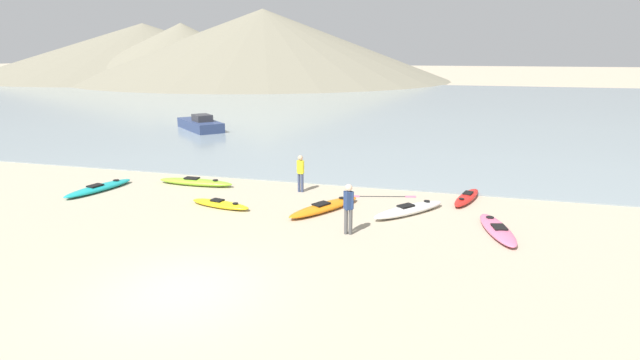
{
  "coord_description": "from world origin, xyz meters",
  "views": [
    {
      "loc": [
        6.45,
        -10.2,
        5.89
      ],
      "look_at": [
        0.93,
        9.77,
        0.5
      ],
      "focal_mm": 28.0,
      "sensor_mm": 36.0,
      "label": 1
    }
  ],
  "objects_px": {
    "kayak_on_sand_2": "(220,204)",
    "kayak_on_sand_5": "(497,229)",
    "person_near_waterline": "(300,171)",
    "kayak_on_sand_3": "(325,207)",
    "kayak_on_sand_0": "(196,182)",
    "kayak_on_sand_4": "(409,210)",
    "kayak_on_sand_1": "(467,197)",
    "loose_paddle": "(382,196)",
    "kayak_on_sand_6": "(99,188)",
    "moored_boat_0": "(200,124)",
    "person_near_foreground": "(348,206)"
  },
  "relations": [
    {
      "from": "kayak_on_sand_2",
      "to": "kayak_on_sand_5",
      "type": "xyz_separation_m",
      "value": [
        10.18,
        -0.11,
        0.0
      ]
    },
    {
      "from": "person_near_waterline",
      "to": "kayak_on_sand_3",
      "type": "bearing_deg",
      "value": -53.38
    },
    {
      "from": "kayak_on_sand_3",
      "to": "person_near_waterline",
      "type": "xyz_separation_m",
      "value": [
        -1.65,
        2.23,
        0.78
      ]
    },
    {
      "from": "kayak_on_sand_0",
      "to": "kayak_on_sand_4",
      "type": "distance_m",
      "value": 9.81
    },
    {
      "from": "kayak_on_sand_0",
      "to": "kayak_on_sand_3",
      "type": "distance_m",
      "value": 6.86
    },
    {
      "from": "kayak_on_sand_1",
      "to": "loose_paddle",
      "type": "xyz_separation_m",
      "value": [
        -3.37,
        -0.37,
        -0.12
      ]
    },
    {
      "from": "kayak_on_sand_6",
      "to": "moored_boat_0",
      "type": "xyz_separation_m",
      "value": [
        -4.01,
        16.4,
        0.34
      ]
    },
    {
      "from": "kayak_on_sand_2",
      "to": "moored_boat_0",
      "type": "xyz_separation_m",
      "value": [
        -10.11,
        17.1,
        0.35
      ]
    },
    {
      "from": "person_near_foreground",
      "to": "person_near_waterline",
      "type": "relative_size",
      "value": 1.06
    },
    {
      "from": "kayak_on_sand_4",
      "to": "loose_paddle",
      "type": "height_order",
      "value": "kayak_on_sand_4"
    },
    {
      "from": "person_near_waterline",
      "to": "moored_boat_0",
      "type": "height_order",
      "value": "person_near_waterline"
    },
    {
      "from": "kayak_on_sand_4",
      "to": "kayak_on_sand_3",
      "type": "bearing_deg",
      "value": -171.69
    },
    {
      "from": "kayak_on_sand_0",
      "to": "kayak_on_sand_2",
      "type": "bearing_deg",
      "value": -46.43
    },
    {
      "from": "kayak_on_sand_0",
      "to": "moored_boat_0",
      "type": "bearing_deg",
      "value": 117.7
    },
    {
      "from": "kayak_on_sand_2",
      "to": "kayak_on_sand_5",
      "type": "relative_size",
      "value": 0.83
    },
    {
      "from": "kayak_on_sand_1",
      "to": "kayak_on_sand_2",
      "type": "distance_m",
      "value": 9.85
    },
    {
      "from": "kayak_on_sand_3",
      "to": "loose_paddle",
      "type": "bearing_deg",
      "value": 52.57
    },
    {
      "from": "kayak_on_sand_5",
      "to": "person_near_foreground",
      "type": "height_order",
      "value": "person_near_foreground"
    },
    {
      "from": "kayak_on_sand_5",
      "to": "loose_paddle",
      "type": "distance_m",
      "value": 5.37
    },
    {
      "from": "kayak_on_sand_0",
      "to": "kayak_on_sand_5",
      "type": "xyz_separation_m",
      "value": [
        12.72,
        -2.79,
        -0.02
      ]
    },
    {
      "from": "kayak_on_sand_6",
      "to": "moored_boat_0",
      "type": "relative_size",
      "value": 0.67
    },
    {
      "from": "person_near_waterline",
      "to": "loose_paddle",
      "type": "bearing_deg",
      "value": 3.03
    },
    {
      "from": "kayak_on_sand_1",
      "to": "person_near_foreground",
      "type": "relative_size",
      "value": 1.67
    },
    {
      "from": "person_near_waterline",
      "to": "moored_boat_0",
      "type": "bearing_deg",
      "value": 131.29
    },
    {
      "from": "moored_boat_0",
      "to": "kayak_on_sand_3",
      "type": "bearing_deg",
      "value": -49.31
    },
    {
      "from": "kayak_on_sand_4",
      "to": "kayak_on_sand_2",
      "type": "bearing_deg",
      "value": -171.07
    },
    {
      "from": "kayak_on_sand_5",
      "to": "person_near_waterline",
      "type": "height_order",
      "value": "person_near_waterline"
    },
    {
      "from": "kayak_on_sand_6",
      "to": "kayak_on_sand_4",
      "type": "bearing_deg",
      "value": 1.83
    },
    {
      "from": "kayak_on_sand_1",
      "to": "kayak_on_sand_5",
      "type": "xyz_separation_m",
      "value": [
        0.95,
        -3.56,
        -0.01
      ]
    },
    {
      "from": "kayak_on_sand_0",
      "to": "person_near_waterline",
      "type": "height_order",
      "value": "person_near_waterline"
    },
    {
      "from": "kayak_on_sand_2",
      "to": "person_near_foreground",
      "type": "distance_m",
      "value": 5.7
    },
    {
      "from": "kayak_on_sand_6",
      "to": "kayak_on_sand_5",
      "type": "bearing_deg",
      "value": -2.86
    },
    {
      "from": "kayak_on_sand_1",
      "to": "kayak_on_sand_2",
      "type": "xyz_separation_m",
      "value": [
        -9.23,
        -3.45,
        -0.01
      ]
    },
    {
      "from": "moored_boat_0",
      "to": "kayak_on_sand_6",
      "type": "bearing_deg",
      "value": -76.25
    },
    {
      "from": "kayak_on_sand_3",
      "to": "kayak_on_sand_6",
      "type": "height_order",
      "value": "kayak_on_sand_3"
    },
    {
      "from": "person_near_waterline",
      "to": "moored_boat_0",
      "type": "xyz_separation_m",
      "value": [
        -12.47,
        14.2,
        -0.44
      ]
    },
    {
      "from": "kayak_on_sand_0",
      "to": "person_near_waterline",
      "type": "xyz_separation_m",
      "value": [
        4.9,
        0.22,
        0.77
      ]
    },
    {
      "from": "kayak_on_sand_5",
      "to": "moored_boat_0",
      "type": "distance_m",
      "value": 26.61
    },
    {
      "from": "kayak_on_sand_0",
      "to": "loose_paddle",
      "type": "relative_size",
      "value": 1.31
    },
    {
      "from": "kayak_on_sand_0",
      "to": "kayak_on_sand_3",
      "type": "height_order",
      "value": "kayak_on_sand_0"
    },
    {
      "from": "kayak_on_sand_6",
      "to": "kayak_on_sand_0",
      "type": "bearing_deg",
      "value": 29.04
    },
    {
      "from": "kayak_on_sand_1",
      "to": "person_near_foreground",
      "type": "bearing_deg",
      "value": -127.36
    },
    {
      "from": "kayak_on_sand_2",
      "to": "person_near_foreground",
      "type": "xyz_separation_m",
      "value": [
        5.41,
        -1.55,
        0.86
      ]
    },
    {
      "from": "kayak_on_sand_3",
      "to": "kayak_on_sand_0",
      "type": "bearing_deg",
      "value": 162.96
    },
    {
      "from": "kayak_on_sand_2",
      "to": "kayak_on_sand_6",
      "type": "bearing_deg",
      "value": 173.46
    },
    {
      "from": "kayak_on_sand_3",
      "to": "person_near_foreground",
      "type": "height_order",
      "value": "person_near_foreground"
    },
    {
      "from": "kayak_on_sand_2",
      "to": "moored_boat_0",
      "type": "bearing_deg",
      "value": 120.61
    },
    {
      "from": "kayak_on_sand_0",
      "to": "kayak_on_sand_3",
      "type": "relative_size",
      "value": 1.03
    },
    {
      "from": "person_near_foreground",
      "to": "moored_boat_0",
      "type": "xyz_separation_m",
      "value": [
        -15.53,
        18.65,
        -0.5
      ]
    },
    {
      "from": "kayak_on_sand_6",
      "to": "person_near_foreground",
      "type": "relative_size",
      "value": 2.01
    }
  ]
}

